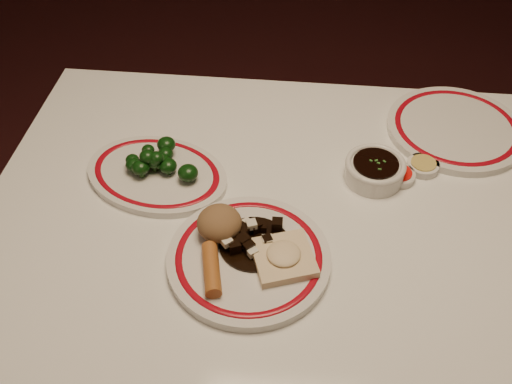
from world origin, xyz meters
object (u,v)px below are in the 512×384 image
at_px(main_plate, 249,258).
at_px(fried_wonton, 284,257).
at_px(dining_table, 299,255).
at_px(broccoli_pile, 157,161).
at_px(soy_bowl, 374,171).
at_px(rice_mound, 219,223).
at_px(spring_roll, 211,269).
at_px(broccoli_plate, 157,174).
at_px(stirfry_heap, 251,239).

xyz_separation_m(main_plate, fried_wonton, (0.06, -0.01, 0.02)).
height_order(dining_table, broccoli_pile, broccoli_pile).
bearing_deg(soy_bowl, rice_mound, -145.70).
xyz_separation_m(broccoli_pile, soy_bowl, (0.42, 0.03, -0.02)).
height_order(spring_roll, broccoli_plate, spring_roll).
xyz_separation_m(dining_table, broccoli_plate, (-0.29, 0.09, 0.10)).
distance_m(fried_wonton, soy_bowl, 0.29).
distance_m(broccoli_pile, soy_bowl, 0.42).
relative_size(spring_roll, broccoli_plate, 0.30).
xyz_separation_m(stirfry_heap, soy_bowl, (0.22, 0.20, -0.01)).
bearing_deg(rice_mound, spring_roll, -90.48).
relative_size(dining_table, main_plate, 3.47).
bearing_deg(soy_bowl, stirfry_heap, -137.30).
relative_size(main_plate, broccoli_plate, 1.03).
xyz_separation_m(broccoli_plate, soy_bowl, (0.42, 0.04, 0.01)).
relative_size(rice_mound, spring_roll, 0.79).
xyz_separation_m(spring_roll, fried_wonton, (0.11, 0.04, -0.00)).
bearing_deg(broccoli_plate, spring_roll, -58.03).
xyz_separation_m(rice_mound, spring_roll, (-0.00, -0.09, -0.01)).
xyz_separation_m(dining_table, soy_bowl, (0.13, 0.13, 0.11)).
xyz_separation_m(fried_wonton, broccoli_plate, (-0.26, 0.20, -0.02)).
relative_size(dining_table, soy_bowl, 10.47).
xyz_separation_m(rice_mound, broccoli_pile, (-0.15, 0.15, -0.01)).
bearing_deg(dining_table, rice_mound, -158.94).
xyz_separation_m(rice_mound, broccoli_plate, (-0.15, 0.15, -0.04)).
bearing_deg(rice_mound, dining_table, 21.06).
bearing_deg(stirfry_heap, broccoli_pile, 140.34).
xyz_separation_m(fried_wonton, soy_bowl, (0.16, 0.24, -0.01)).
distance_m(stirfry_heap, soy_bowl, 0.30).
height_order(main_plate, spring_roll, spring_roll).
bearing_deg(spring_roll, main_plate, 25.65).
distance_m(main_plate, rice_mound, 0.08).
relative_size(rice_mound, broccoli_plate, 0.23).
bearing_deg(soy_bowl, broccoli_plate, -174.50).
height_order(main_plate, soy_bowl, soy_bowl).
relative_size(broccoli_plate, soy_bowl, 2.92).
bearing_deg(main_plate, stirfry_heap, 86.96).
relative_size(dining_table, broccoli_plate, 3.59).
bearing_deg(broccoli_pile, fried_wonton, -37.81).
distance_m(spring_roll, stirfry_heap, 0.09).
xyz_separation_m(fried_wonton, stirfry_heap, (-0.06, 0.03, -0.00)).
bearing_deg(broccoli_pile, rice_mound, -46.57).
height_order(rice_mound, broccoli_pile, rice_mound).
xyz_separation_m(spring_roll, broccoli_pile, (-0.15, 0.24, 0.01)).
height_order(dining_table, stirfry_heap, stirfry_heap).
bearing_deg(soy_bowl, spring_roll, -135.10).
bearing_deg(rice_mound, stirfry_heap, -13.79).
bearing_deg(stirfry_heap, main_plate, -93.04).
distance_m(fried_wonton, stirfry_heap, 0.07).
xyz_separation_m(rice_mound, soy_bowl, (0.28, 0.19, -0.03)).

